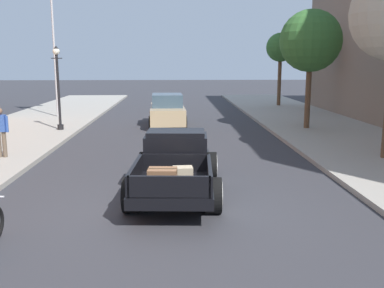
# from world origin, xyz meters

# --- Properties ---
(ground_plane) EXTENTS (140.00, 140.00, 0.00)m
(ground_plane) POSITION_xyz_m (0.00, 0.00, 0.00)
(ground_plane) COLOR #333338
(hotrod_truck_black) EXTENTS (2.36, 5.01, 1.58)m
(hotrod_truck_black) POSITION_xyz_m (0.04, 1.21, 0.75)
(hotrod_truck_black) COLOR black
(hotrod_truck_black) RESTS_ON ground
(car_background_tan) EXTENTS (2.00, 4.36, 1.65)m
(car_background_tan) POSITION_xyz_m (-0.38, 12.93, 0.77)
(car_background_tan) COLOR tan
(car_background_tan) RESTS_ON ground
(pedestrian_sidewalk_left) EXTENTS (0.53, 0.22, 1.65)m
(pedestrian_sidewalk_left) POSITION_xyz_m (-5.75, 4.84, 1.09)
(pedestrian_sidewalk_left) COLOR brown
(pedestrian_sidewalk_left) RESTS_ON sidewalk_left
(street_lamp_far) EXTENTS (0.50, 0.32, 3.85)m
(street_lamp_far) POSITION_xyz_m (-5.35, 10.77, 2.39)
(street_lamp_far) COLOR black
(street_lamp_far) RESTS_ON sidewalk_left
(flagpole) EXTENTS (1.74, 0.16, 9.16)m
(flagpole) POSITION_xyz_m (-6.56, 15.79, 5.77)
(flagpole) COLOR #B2B2B7
(flagpole) RESTS_ON sidewalk_left
(street_tree_second) EXTENTS (2.88, 2.88, 5.53)m
(street_tree_second) POSITION_xyz_m (6.36, 10.87, 4.22)
(street_tree_second) COLOR brown
(street_tree_second) RESTS_ON sidewalk_right
(street_tree_third) EXTENTS (2.14, 2.14, 5.03)m
(street_tree_third) POSITION_xyz_m (8.19, 16.90, 4.06)
(street_tree_third) COLOR brown
(street_tree_third) RESTS_ON sidewalk_right
(street_tree_farthest) EXTENTS (2.05, 2.05, 5.17)m
(street_tree_farthest) POSITION_xyz_m (7.60, 21.83, 4.23)
(street_tree_farthest) COLOR brown
(street_tree_farthest) RESTS_ON sidewalk_right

